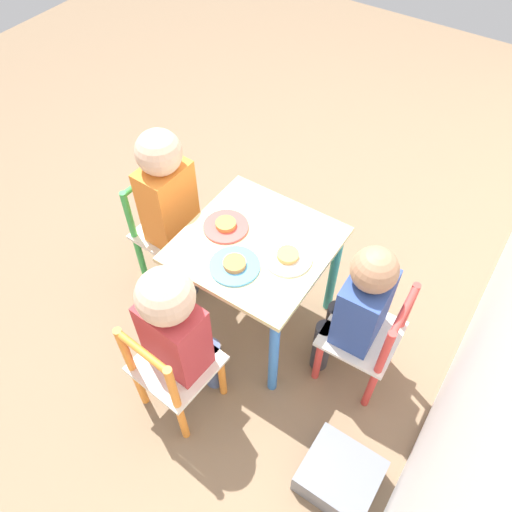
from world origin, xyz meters
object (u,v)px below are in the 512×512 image
chair_green (167,232)px  plate_front (226,226)px  child_right (177,328)px  plate_back (288,257)px  child_front (170,200)px  chair_orange (172,370)px  plate_right (235,265)px  kids_table (256,258)px  storage_bin (340,476)px  chair_red (367,339)px  child_back (358,306)px

chair_green → plate_front: (0.02, 0.34, 0.25)m
child_right → plate_back: 0.44m
child_front → plate_front: 0.28m
chair_orange → plate_right: 0.42m
kids_table → chair_orange: 0.49m
kids_table → child_right: 0.41m
kids_table → storage_bin: size_ratio=2.08×
chair_red → plate_front: (0.02, -0.60, 0.25)m
child_front → chair_orange: bearing=-140.1°
kids_table → child_front: (-0.02, -0.41, 0.07)m
child_right → child_front: bearing=-43.9°
chair_orange → kids_table: bearing=-90.0°
plate_right → child_back: bearing=109.7°
kids_table → child_front: size_ratio=0.66×
child_back → child_front: (-0.00, -0.82, 0.06)m
plate_front → storage_bin: 0.94m
chair_red → child_back: 0.17m
chair_orange → child_front: 0.65m
chair_orange → plate_back: 0.56m
kids_table → child_front: child_front is taller
chair_red → child_front: 0.91m
chair_green → child_front: bearing=-90.0°
plate_back → storage_bin: (0.39, 0.47, -0.45)m
plate_front → kids_table: bearing=90.0°
chair_green → storage_bin: 1.16m
kids_table → plate_right: size_ratio=2.95×
child_back → chair_green: bearing=-92.2°
plate_right → chair_green: bearing=-107.6°
chair_orange → plate_front: (-0.47, -0.10, 0.25)m
chair_red → plate_right: (0.15, -0.47, 0.25)m
kids_table → chair_green: bearing=-92.1°
kids_table → plate_back: 0.16m
chair_green → storage_bin: chair_green is taller
chair_red → plate_front: size_ratio=3.09×
chair_green → plate_back: bearing=-89.5°
chair_orange → plate_right: (-0.34, 0.03, 0.25)m
plate_back → storage_bin: bearing=50.1°
plate_right → child_right: bearing=-6.3°
chair_green → plate_front: bearing=-90.8°
chair_green → child_right: size_ratio=0.70×
child_right → chair_green: bearing=-39.9°
kids_table → chair_orange: chair_orange is taller
kids_table → plate_right: 0.16m
kids_table → child_back: child_back is taller
kids_table → chair_green: 0.49m
chair_green → plate_right: size_ratio=2.94×
plate_right → storage_bin: bearing=66.4°
plate_back → storage_bin: 0.76m
chair_orange → chair_green: (-0.48, -0.43, 0.00)m
chair_orange → child_back: (-0.48, 0.44, 0.16)m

